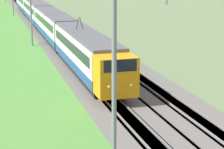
{
  "coord_description": "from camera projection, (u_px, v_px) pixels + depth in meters",
  "views": [
    {
      "loc": [
        -10.4,
        8.31,
        9.72
      ],
      "look_at": [
        18.61,
        0.0,
        2.25
      ],
      "focal_mm": 70.0,
      "sensor_mm": 36.0,
      "label": 1
    }
  ],
  "objects": [
    {
      "name": "track_adjacent",
      "position": [
        79.0,
        36.0,
        61.99
      ],
      "size": [
        240.0,
        1.57,
        0.45
      ],
      "color": "#4C4238",
      "rests_on": "ground"
    },
    {
      "name": "grass_verge",
      "position": [
        1.0,
        40.0,
        59.12
      ],
      "size": [
        240.0,
        12.34,
        0.12
      ],
      "color": "#4C8438",
      "rests_on": "ground"
    },
    {
      "name": "track_main",
      "position": [
        50.0,
        37.0,
        60.88
      ],
      "size": [
        240.0,
        1.57,
        0.45
      ],
      "color": "#4C4238",
      "rests_on": "ground"
    },
    {
      "name": "ballast_adjacent",
      "position": [
        79.0,
        36.0,
        62.0
      ],
      "size": [
        240.0,
        4.4,
        0.3
      ],
      "color": "#605B56",
      "rests_on": "ground"
    },
    {
      "name": "catenary_mast_near",
      "position": [
        115.0,
        80.0,
        19.29
      ],
      "size": [
        0.22,
        2.56,
        9.36
      ],
      "color": "slate",
      "rests_on": "ground"
    },
    {
      "name": "passenger_train",
      "position": [
        44.0,
        17.0,
        65.83
      ],
      "size": [
        78.06,
        2.9,
        5.11
      ],
      "rotation": [
        0.0,
        0.0,
        3.14
      ],
      "color": "orange",
      "rests_on": "ground"
    },
    {
      "name": "catenary_mast_mid",
      "position": [
        31.0,
        11.0,
        53.55
      ],
      "size": [
        0.22,
        2.56,
        8.63
      ],
      "color": "slate",
      "rests_on": "ground"
    },
    {
      "name": "ballast_main",
      "position": [
        50.0,
        37.0,
        60.88
      ],
      "size": [
        240.0,
        4.4,
        0.3
      ],
      "color": "#605B56",
      "rests_on": "ground"
    }
  ]
}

